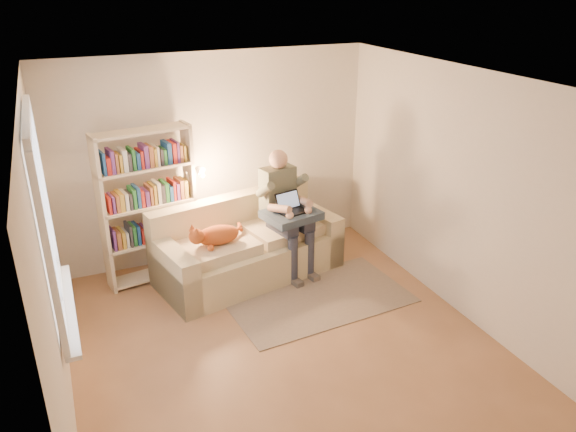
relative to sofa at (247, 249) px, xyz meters
name	(u,v)px	position (x,y,z in m)	size (l,w,h in m)	color
floor	(285,345)	(-0.15, -1.53, -0.34)	(4.50, 4.50, 0.00)	#8E6240
ceiling	(284,82)	(-0.15, -1.53, 2.26)	(4.00, 4.50, 0.02)	white
wall_left	(48,269)	(-2.15, -1.53, 0.96)	(0.02, 4.50, 2.60)	silver
wall_right	(462,195)	(1.85, -1.53, 0.96)	(0.02, 4.50, 2.60)	silver
wall_back	(214,158)	(-0.15, 0.72, 0.96)	(4.00, 0.02, 2.60)	silver
wall_front	(438,377)	(-0.15, -3.78, 0.96)	(4.00, 0.02, 2.60)	silver
window	(53,249)	(-2.09, -1.33, 1.04)	(0.12, 1.52, 1.69)	white
sofa	(247,249)	(0.00, 0.00, 0.00)	(2.35, 1.42, 0.93)	beige
person	(285,205)	(0.47, -0.06, 0.52)	(0.53, 0.72, 1.52)	#666D58
cat	(212,236)	(-0.49, -0.25, 0.37)	(0.72, 0.37, 0.27)	#D46429
blanket	(292,215)	(0.51, -0.20, 0.45)	(0.62, 0.50, 0.09)	#2C3B4D
laptop	(292,206)	(0.51, -0.19, 0.55)	(0.37, 0.34, 0.27)	black
bookshelf	(148,199)	(-1.06, 0.37, 0.69)	(1.26, 0.46, 1.86)	beige
rug	(318,298)	(0.55, -0.87, -0.33)	(2.02, 1.20, 0.01)	gray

